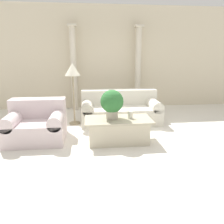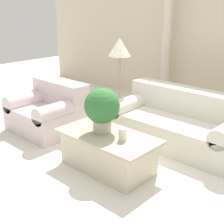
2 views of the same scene
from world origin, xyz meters
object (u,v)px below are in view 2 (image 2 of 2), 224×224
at_px(sofa_long, 179,122).
at_px(potted_plant, 102,108).
at_px(loveseat, 50,110).
at_px(floor_lamp, 120,53).
at_px(coffee_table, 108,151).

bearing_deg(sofa_long, potted_plant, -105.26).
bearing_deg(loveseat, floor_lamp, 54.14).
distance_m(loveseat, potted_plant, 1.62).
xyz_separation_m(sofa_long, floor_lamp, (-1.18, -0.05, 0.95)).
bearing_deg(coffee_table, potted_plant, 168.87).
height_order(potted_plant, floor_lamp, floor_lamp).
distance_m(coffee_table, floor_lamp, 1.90).
relative_size(sofa_long, loveseat, 1.74).
bearing_deg(sofa_long, coffee_table, -100.07).
bearing_deg(sofa_long, loveseat, -151.46).
height_order(loveseat, potted_plant, potted_plant).
height_order(sofa_long, potted_plant, potted_plant).
height_order(loveseat, coffee_table, loveseat).
bearing_deg(potted_plant, coffee_table, -11.13).
relative_size(loveseat, potted_plant, 1.97).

